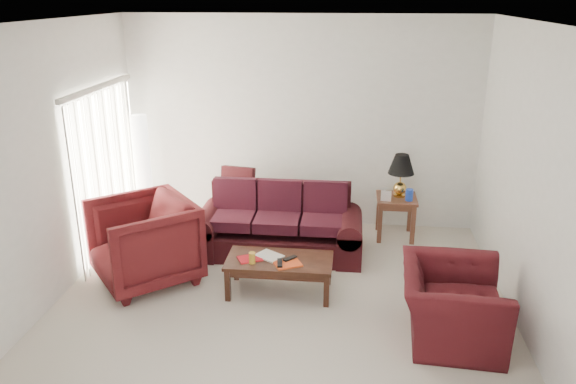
% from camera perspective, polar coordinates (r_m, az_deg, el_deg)
% --- Properties ---
extents(floor, '(5.00, 5.00, 0.00)m').
position_cam_1_polar(floor, '(6.28, -0.89, -11.70)').
color(floor, beige).
rests_on(floor, ground).
extents(blinds, '(0.10, 2.00, 2.16)m').
position_cam_1_polar(blinds, '(7.63, -17.98, 2.03)').
color(blinds, silver).
rests_on(blinds, ground).
extents(sofa, '(2.22, 1.06, 0.89)m').
position_cam_1_polar(sofa, '(7.30, -1.00, -3.07)').
color(sofa, black).
rests_on(sofa, ground).
extents(throw_pillow, '(0.50, 0.31, 0.48)m').
position_cam_1_polar(throw_pillow, '(7.92, -5.12, 0.89)').
color(throw_pillow, black).
rests_on(throw_pillow, sofa).
extents(end_table, '(0.57, 0.57, 0.60)m').
position_cam_1_polar(end_table, '(7.99, 10.85, -2.51)').
color(end_table, '#522C1C').
rests_on(end_table, ground).
extents(table_lamp, '(0.46, 0.46, 0.60)m').
position_cam_1_polar(table_lamp, '(7.83, 11.38, 1.64)').
color(table_lamp, gold).
rests_on(table_lamp, end_table).
extents(clock, '(0.14, 0.06, 0.14)m').
position_cam_1_polar(clock, '(7.70, 9.93, -0.39)').
color(clock, white).
rests_on(clock, end_table).
extents(blue_canister, '(0.11, 0.11, 0.16)m').
position_cam_1_polar(blue_canister, '(7.77, 12.22, -0.29)').
color(blue_canister, '#1C3FB6').
rests_on(blue_canister, end_table).
extents(picture_frame, '(0.17, 0.18, 0.05)m').
position_cam_1_polar(picture_frame, '(7.97, 9.91, 0.33)').
color(picture_frame, silver).
rests_on(picture_frame, end_table).
extents(floor_lamp, '(0.31, 0.31, 1.68)m').
position_cam_1_polar(floor_lamp, '(8.31, -14.54, 2.05)').
color(floor_lamp, white).
rests_on(floor_lamp, ground).
extents(armchair_left, '(1.54, 1.54, 1.01)m').
position_cam_1_polar(armchair_left, '(6.81, -14.43, -4.92)').
color(armchair_left, '#491013').
rests_on(armchair_left, ground).
extents(armchair_right, '(1.05, 1.18, 0.73)m').
position_cam_1_polar(armchair_right, '(5.86, 16.27, -10.90)').
color(armchair_right, '#3D0E12').
rests_on(armchair_right, ground).
extents(coffee_table, '(1.26, 0.73, 0.42)m').
position_cam_1_polar(coffee_table, '(6.48, -0.87, -8.50)').
color(coffee_table, black).
rests_on(coffee_table, ground).
extents(magazine_red, '(0.32, 0.29, 0.01)m').
position_cam_1_polar(magazine_red, '(6.39, -3.89, -6.76)').
color(magazine_red, red).
rests_on(magazine_red, coffee_table).
extents(magazine_white, '(0.36, 0.34, 0.02)m').
position_cam_1_polar(magazine_white, '(6.44, -1.91, -6.50)').
color(magazine_white, beige).
rests_on(magazine_white, coffee_table).
extents(magazine_orange, '(0.35, 0.32, 0.02)m').
position_cam_1_polar(magazine_orange, '(6.26, -0.04, -7.30)').
color(magazine_orange, '#D04318').
rests_on(magazine_orange, coffee_table).
extents(remote_a, '(0.08, 0.20, 0.02)m').
position_cam_1_polar(remote_a, '(6.23, -0.84, -7.22)').
color(remote_a, black).
rests_on(remote_a, coffee_table).
extents(remote_b, '(0.15, 0.16, 0.02)m').
position_cam_1_polar(remote_b, '(6.34, 0.21, -6.75)').
color(remote_b, black).
rests_on(remote_b, coffee_table).
extents(yellow_glass, '(0.08, 0.08, 0.13)m').
position_cam_1_polar(yellow_glass, '(6.28, -3.67, -6.70)').
color(yellow_glass, gold).
rests_on(yellow_glass, coffee_table).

